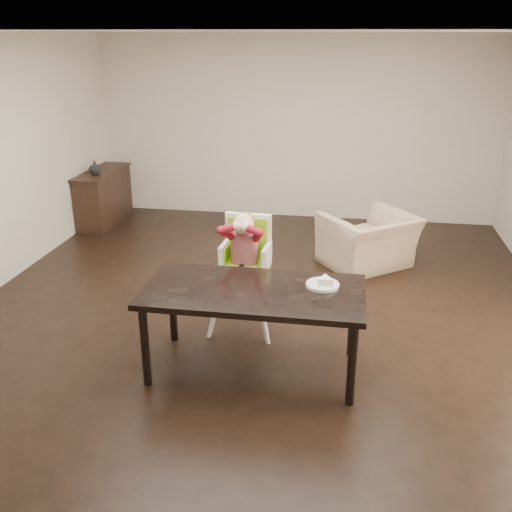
{
  "coord_description": "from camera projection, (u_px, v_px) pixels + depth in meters",
  "views": [
    {
      "loc": [
        0.83,
        -5.1,
        2.69
      ],
      "look_at": [
        0.06,
        -0.42,
        0.83
      ],
      "focal_mm": 40.0,
      "sensor_mm": 36.0,
      "label": 1
    }
  ],
  "objects": [
    {
      "name": "ground",
      "position": [
        257.0,
        317.0,
        5.79
      ],
      "size": [
        7.0,
        7.0,
        0.0
      ],
      "primitive_type": "plane",
      "color": "black",
      "rests_on": "ground"
    },
    {
      "name": "vase",
      "position": [
        95.0,
        168.0,
        8.19
      ],
      "size": [
        0.21,
        0.21,
        0.19
      ],
      "primitive_type": "imported",
      "rotation": [
        0.0,
        0.0,
        -0.11
      ],
      "color": "#99999E",
      "rests_on": "sideboard"
    },
    {
      "name": "sideboard",
      "position": [
        104.0,
        197.0,
        8.55
      ],
      "size": [
        0.44,
        1.26,
        0.79
      ],
      "color": "black",
      "rests_on": "ground"
    },
    {
      "name": "plate",
      "position": [
        324.0,
        283.0,
        4.67
      ],
      "size": [
        0.35,
        0.35,
        0.08
      ],
      "rotation": [
        0.0,
        0.0,
        -0.35
      ],
      "color": "white",
      "rests_on": "dining_table"
    },
    {
      "name": "room_walls",
      "position": [
        258.0,
        133.0,
        5.11
      ],
      "size": [
        6.02,
        7.02,
        2.71
      ],
      "color": "beige",
      "rests_on": "ground"
    },
    {
      "name": "armchair",
      "position": [
        369.0,
        232.0,
        6.9
      ],
      "size": [
        1.21,
        1.14,
        0.89
      ],
      "primitive_type": "imported",
      "rotation": [
        0.0,
        0.0,
        3.8
      ],
      "color": "tan",
      "rests_on": "ground"
    },
    {
      "name": "dining_table",
      "position": [
        254.0,
        298.0,
        4.66
      ],
      "size": [
        1.8,
        0.9,
        0.75
      ],
      "color": "black",
      "rests_on": "ground"
    },
    {
      "name": "high_chair",
      "position": [
        245.0,
        247.0,
        5.34
      ],
      "size": [
        0.51,
        0.51,
        1.16
      ],
      "rotation": [
        0.0,
        0.0,
        -0.05
      ],
      "color": "white",
      "rests_on": "ground"
    }
  ]
}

